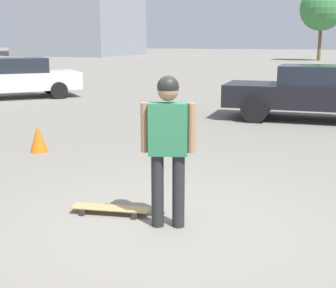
{
  "coord_description": "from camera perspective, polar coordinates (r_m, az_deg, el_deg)",
  "views": [
    {
      "loc": [
        -1.66,
        4.81,
        2.11
      ],
      "look_at": [
        0.0,
        0.0,
        0.98
      ],
      "focal_mm": 50.0,
      "sensor_mm": 36.0,
      "label": 1
    }
  ],
  "objects": [
    {
      "name": "skateboard",
      "position": [
        5.88,
        -7.02,
        -7.82
      ],
      "size": [
        0.99,
        0.38,
        0.09
      ],
      "rotation": [
        0.0,
        0.0,
        0.15
      ],
      "color": "tan",
      "rests_on": "ground_plane"
    },
    {
      "name": "car_parked_far",
      "position": [
        18.35,
        -18.26,
        7.7
      ],
      "size": [
        4.72,
        4.62,
        1.48
      ],
      "rotation": [
        0.0,
        0.0,
        0.76
      ],
      "color": "silver",
      "rests_on": "ground_plane"
    },
    {
      "name": "tree_distant",
      "position": [
        52.64,
        18.26,
        15.39
      ],
      "size": [
        4.49,
        4.49,
        7.53
      ],
      "color": "brown",
      "rests_on": "ground_plane"
    },
    {
      "name": "person",
      "position": [
        5.2,
        0.0,
        0.68
      ],
      "size": [
        0.59,
        0.31,
        1.73
      ],
      "rotation": [
        0.0,
        0.0,
        -2.86
      ],
      "color": "#262628",
      "rests_on": "ground_plane"
    },
    {
      "name": "car_parked_near",
      "position": [
        13.09,
        17.61,
        6.1
      ],
      "size": [
        4.74,
        2.04,
        1.46
      ],
      "rotation": [
        0.0,
        0.0,
        0.02
      ],
      "color": "black",
      "rests_on": "ground_plane"
    },
    {
      "name": "traffic_cone",
      "position": [
        9.31,
        -15.53,
        0.67
      ],
      "size": [
        0.34,
        0.34,
        0.53
      ],
      "color": "orange",
      "rests_on": "ground_plane"
    },
    {
      "name": "ground_plane",
      "position": [
        5.51,
        0.0,
        -9.96
      ],
      "size": [
        220.0,
        220.0,
        0.0
      ],
      "primitive_type": "plane",
      "color": "gray"
    }
  ]
}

